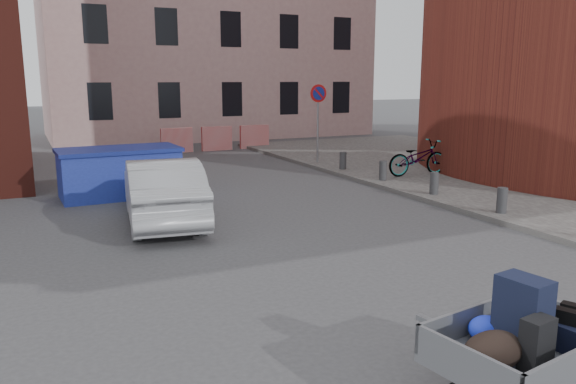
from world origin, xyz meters
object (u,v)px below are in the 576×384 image
dumpster (120,172)px  silver_car (163,190)px  trailer (521,343)px  bicycle (418,158)px

dumpster → silver_car: 3.12m
trailer → dumpster: 11.33m
trailer → bicycle: (6.70, 9.94, 0.04)m
silver_car → trailer: bearing=107.2°
bicycle → trailer: bearing=148.7°
silver_car → bicycle: bearing=-159.5°
silver_car → bicycle: size_ratio=2.06×
silver_car → dumpster: bearing=-75.5°
bicycle → dumpster: bearing=84.1°
trailer → silver_car: bearing=91.2°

